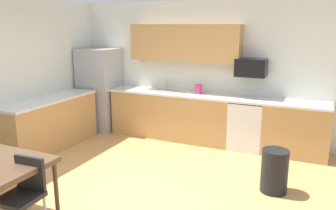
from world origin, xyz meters
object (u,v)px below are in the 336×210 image
(kettle, at_px, (198,90))
(oven_range, at_px, (247,124))
(trash_bin, at_px, (274,171))
(refrigerator, at_px, (100,89))
(microwave, at_px, (251,68))
(chair_near_table, at_px, (24,190))

(kettle, bearing_deg, oven_range, -2.94)
(kettle, bearing_deg, trash_bin, -43.80)
(refrigerator, bearing_deg, microwave, 3.23)
(refrigerator, bearing_deg, kettle, 3.36)
(trash_bin, relative_size, kettle, 3.00)
(microwave, bearing_deg, oven_range, -90.00)
(microwave, distance_m, kettle, 1.08)
(kettle, bearing_deg, chair_near_table, -99.99)
(refrigerator, distance_m, trash_bin, 4.20)
(refrigerator, xyz_separation_m, trash_bin, (3.89, -1.48, -0.57))
(oven_range, relative_size, kettle, 4.55)
(oven_range, xyz_separation_m, chair_near_table, (-1.63, -3.66, 0.05))
(refrigerator, relative_size, chair_near_table, 2.05)
(chair_near_table, distance_m, kettle, 3.81)
(chair_near_table, height_order, trash_bin, chair_near_table)
(chair_near_table, bearing_deg, kettle, 80.01)
(kettle, bearing_deg, refrigerator, -176.64)
(trash_bin, bearing_deg, chair_near_table, -137.86)
(refrigerator, xyz_separation_m, chair_near_table, (1.56, -3.58, -0.37))
(microwave, relative_size, trash_bin, 0.90)
(refrigerator, xyz_separation_m, oven_range, (3.18, 0.08, -0.42))
(oven_range, relative_size, microwave, 1.69)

